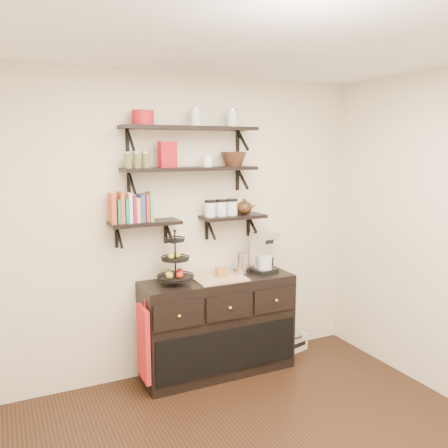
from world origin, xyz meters
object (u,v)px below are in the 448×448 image
at_px(fruit_stand, 176,266).
at_px(sideboard, 218,325).
at_px(coffee_maker, 263,253).
at_px(radio, 292,342).

bearing_deg(fruit_stand, sideboard, -0.43).
relative_size(sideboard, coffee_maker, 3.67).
height_order(fruit_stand, coffee_maker, fruit_stand).
bearing_deg(fruit_stand, coffee_maker, 1.49).
height_order(sideboard, radio, sideboard).
relative_size(fruit_stand, radio, 1.33).
distance_m(sideboard, fruit_stand, 0.73).
distance_m(sideboard, coffee_maker, 0.79).
xyz_separation_m(fruit_stand, radio, (1.28, 0.09, -0.97)).
bearing_deg(sideboard, fruit_stand, 179.57).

